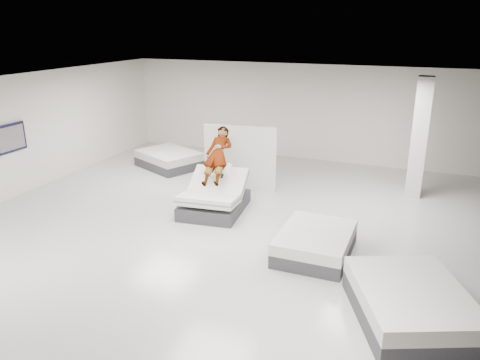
{
  "coord_description": "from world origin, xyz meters",
  "views": [
    {
      "loc": [
        4.13,
        -8.32,
        4.47
      ],
      "look_at": [
        0.27,
        1.22,
        1.0
      ],
      "focal_mm": 35.0,
      "sensor_mm": 36.0,
      "label": 1
    }
  ],
  "objects": [
    {
      "name": "divider_panel",
      "position": [
        -0.55,
        3.22,
        0.91
      ],
      "size": [
        1.99,
        0.46,
        1.83
      ],
      "primitive_type": "cube",
      "rotation": [
        0.0,
        0.0,
        0.18
      ],
      "color": "silver",
      "rests_on": "floor"
    },
    {
      "name": "flat_bed_right_near",
      "position": [
        4.23,
        -1.49,
        0.29
      ],
      "size": [
        2.32,
        2.59,
        0.58
      ],
      "color": "#3C3C41",
      "rests_on": "floor"
    },
    {
      "name": "person",
      "position": [
        -0.56,
        1.78,
        1.17
      ],
      "size": [
        0.79,
        1.5,
        1.57
      ],
      "primitive_type": "imported",
      "rotation": [
        0.71,
        0.0,
        0.12
      ],
      "color": "slate",
      "rests_on": "hero_bed"
    },
    {
      "name": "column",
      "position": [
        4.0,
        4.5,
        1.6
      ],
      "size": [
        0.4,
        0.4,
        3.2
      ],
      "primitive_type": "cube",
      "color": "silver",
      "rests_on": "floor"
    },
    {
      "name": "flat_bed_left_far",
      "position": [
        -3.48,
        4.32,
        0.26
      ],
      "size": [
        2.34,
        2.11,
        0.53
      ],
      "color": "#3C3C41",
      "rests_on": "floor"
    },
    {
      "name": "remote",
      "position": [
        -0.3,
        1.46,
        0.95
      ],
      "size": [
        0.07,
        0.15,
        0.08
      ],
      "primitive_type": "cube",
      "rotation": [
        0.35,
        0.0,
        0.12
      ],
      "color": "black",
      "rests_on": "person"
    },
    {
      "name": "hero_bed",
      "position": [
        -0.52,
        1.47,
        0.34
      ],
      "size": [
        1.6,
        1.99,
        1.08
      ],
      "color": "#3C3C41",
      "rests_on": "floor"
    },
    {
      "name": "room",
      "position": [
        0.0,
        0.0,
        1.6
      ],
      "size": [
        14.0,
        14.04,
        3.2
      ],
      "color": "beige",
      "rests_on": "ground"
    },
    {
      "name": "flat_bed_right_far",
      "position": [
        2.34,
        0.15,
        0.25
      ],
      "size": [
        1.38,
        1.84,
        0.5
      ],
      "color": "#3C3C41",
      "rests_on": "floor"
    },
    {
      "name": "wall_poster",
      "position": [
        -5.93,
        0.5,
        1.6
      ],
      "size": [
        0.06,
        0.95,
        0.75
      ],
      "color": "black",
      "rests_on": "wall_left"
    }
  ]
}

